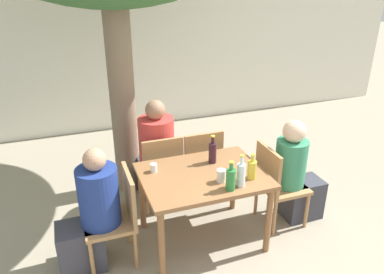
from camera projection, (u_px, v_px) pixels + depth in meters
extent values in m
plane|color=gray|center=(202.00, 238.00, 3.77)|extent=(30.00, 30.00, 0.00)
cube|color=white|center=(131.00, 43.00, 5.96)|extent=(10.00, 0.08, 2.80)
cylinder|color=#7A6651|center=(123.00, 100.00, 4.21)|extent=(0.29, 0.29, 2.26)
cube|color=brown|center=(203.00, 176.00, 3.48)|extent=(1.15, 0.87, 0.04)
cylinder|color=brown|center=(162.00, 245.00, 3.15)|extent=(0.06, 0.06, 0.70)
cylinder|color=brown|center=(268.00, 220.00, 3.46)|extent=(0.06, 0.06, 0.70)
cylinder|color=brown|center=(142.00, 199.00, 3.79)|extent=(0.06, 0.06, 0.70)
cylinder|color=brown|center=(234.00, 181.00, 4.11)|extent=(0.06, 0.06, 0.70)
cube|color=#A87A4C|center=(109.00, 222.00, 3.33)|extent=(0.44, 0.44, 0.04)
cube|color=#A87A4C|center=(129.00, 195.00, 3.29)|extent=(0.04, 0.44, 0.45)
cylinder|color=#A87A4C|center=(88.00, 234.00, 3.52)|extent=(0.04, 0.04, 0.40)
cylinder|color=#A87A4C|center=(92.00, 261.00, 3.19)|extent=(0.04, 0.04, 0.40)
cylinder|color=#A87A4C|center=(128.00, 225.00, 3.64)|extent=(0.04, 0.04, 0.40)
cylinder|color=#A87A4C|center=(136.00, 250.00, 3.31)|extent=(0.04, 0.04, 0.40)
cube|color=#A87A4C|center=(283.00, 187.00, 3.87)|extent=(0.44, 0.44, 0.04)
cube|color=#A87A4C|center=(268.00, 169.00, 3.71)|extent=(0.04, 0.44, 0.45)
cylinder|color=#A87A4C|center=(307.00, 211.00, 3.86)|extent=(0.04, 0.04, 0.40)
cylinder|color=#A87A4C|center=(286.00, 192.00, 4.18)|extent=(0.04, 0.04, 0.40)
cylinder|color=#A87A4C|center=(274.00, 218.00, 3.74)|extent=(0.04, 0.04, 0.40)
cylinder|color=#A87A4C|center=(256.00, 198.00, 4.07)|extent=(0.04, 0.04, 0.40)
cube|color=#A87A4C|center=(159.00, 171.00, 4.18)|extent=(0.44, 0.44, 0.04)
cube|color=#A87A4C|center=(163.00, 159.00, 3.91)|extent=(0.44, 0.04, 0.45)
cylinder|color=#A87A4C|center=(171.00, 177.00, 4.49)|extent=(0.04, 0.04, 0.40)
cylinder|color=#A87A4C|center=(140.00, 182.00, 4.37)|extent=(0.04, 0.04, 0.40)
cylinder|color=#A87A4C|center=(181.00, 193.00, 4.16)|extent=(0.04, 0.04, 0.40)
cylinder|color=#A87A4C|center=(147.00, 199.00, 4.05)|extent=(0.04, 0.04, 0.40)
cube|color=#A87A4C|center=(197.00, 164.00, 4.32)|extent=(0.44, 0.44, 0.04)
cube|color=#A87A4C|center=(204.00, 153.00, 4.05)|extent=(0.44, 0.04, 0.45)
cylinder|color=#A87A4C|center=(206.00, 170.00, 4.63)|extent=(0.04, 0.04, 0.40)
cylinder|color=#A87A4C|center=(177.00, 176.00, 4.51)|extent=(0.04, 0.04, 0.40)
cylinder|color=#A87A4C|center=(219.00, 186.00, 4.30)|extent=(0.04, 0.04, 0.40)
cylinder|color=#A87A4C|center=(187.00, 192.00, 4.19)|extent=(0.04, 0.04, 0.40)
cube|color=#383842|center=(82.00, 247.00, 3.33)|extent=(0.40, 0.31, 0.44)
cylinder|color=navy|center=(99.00, 196.00, 3.19)|extent=(0.35, 0.35, 0.53)
sphere|color=tan|center=(94.00, 160.00, 3.05)|extent=(0.19, 0.19, 0.19)
cube|color=#383842|center=(302.00, 198.00, 4.04)|extent=(0.40, 0.29, 0.44)
cylinder|color=#337F5B|center=(290.00, 163.00, 3.78)|extent=(0.32, 0.32, 0.49)
sphere|color=beige|center=(294.00, 131.00, 3.64)|extent=(0.23, 0.23, 0.23)
cube|color=#383842|center=(154.00, 175.00, 4.48)|extent=(0.35, 0.40, 0.44)
cylinder|color=#C63833|center=(157.00, 143.00, 4.10)|extent=(0.39, 0.39, 0.59)
sphere|color=#936B51|center=(155.00, 110.00, 3.94)|extent=(0.21, 0.21, 0.21)
cylinder|color=gold|center=(252.00, 170.00, 3.36)|extent=(0.08, 0.08, 0.17)
cylinder|color=gold|center=(253.00, 158.00, 3.32)|extent=(0.03, 0.03, 0.06)
cylinder|color=gold|center=(253.00, 155.00, 3.30)|extent=(0.04, 0.04, 0.01)
cylinder|color=silver|center=(241.00, 175.00, 3.24)|extent=(0.08, 0.08, 0.21)
cylinder|color=silver|center=(242.00, 160.00, 3.18)|extent=(0.03, 0.03, 0.07)
cylinder|color=gold|center=(242.00, 156.00, 3.16)|extent=(0.04, 0.04, 0.01)
cylinder|color=#331923|center=(213.00, 153.00, 3.64)|extent=(0.08, 0.08, 0.20)
cylinder|color=#331923|center=(213.00, 140.00, 3.58)|extent=(0.03, 0.03, 0.07)
cylinder|color=gold|center=(213.00, 136.00, 3.56)|extent=(0.04, 0.04, 0.01)
cylinder|color=#287A38|center=(231.00, 180.00, 3.19)|extent=(0.08, 0.08, 0.19)
cylinder|color=#287A38|center=(231.00, 166.00, 3.13)|extent=(0.03, 0.03, 0.07)
cylinder|color=gold|center=(232.00, 162.00, 3.12)|extent=(0.04, 0.04, 0.01)
cylinder|color=silver|center=(154.00, 168.00, 3.49)|extent=(0.07, 0.07, 0.08)
cylinder|color=silver|center=(221.00, 176.00, 3.32)|extent=(0.08, 0.08, 0.12)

